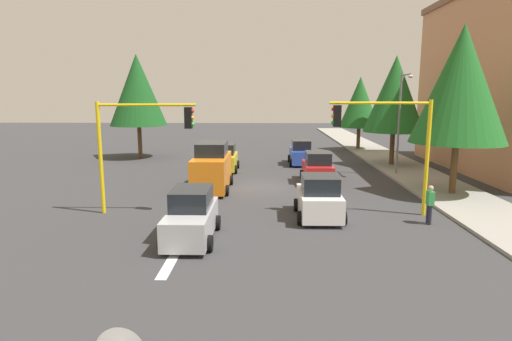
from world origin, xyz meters
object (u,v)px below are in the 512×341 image
object	(u,v)px
traffic_signal_near_left	(387,134)
car_blue	(301,153)
tree_opposite_side	(137,90)
car_red	(317,169)
pedestrian_crossing	(430,204)
traffic_signal_near_right	(140,135)
car_yellow	(224,159)
tree_roadside_mid	(395,94)
delivery_van_orange	(212,168)
car_silver	(192,217)
car_white	(319,199)
street_lamp_curbside	(401,113)
tree_roadside_near	(461,85)
tree_roadside_far	(360,102)

from	to	relation	value
traffic_signal_near_left	car_blue	bearing A→B (deg)	-169.62
tree_opposite_side	car_red	xyz separation A→B (m)	(10.56, 14.44, -5.02)
car_red	pedestrian_crossing	distance (m)	9.63
traffic_signal_near_right	car_blue	world-z (taller)	traffic_signal_near_right
car_blue	car_yellow	xyz separation A→B (m)	(3.08, -5.88, 0.00)
car_yellow	tree_roadside_mid	bearing A→B (deg)	100.61
delivery_van_orange	car_silver	world-z (taller)	delivery_van_orange
delivery_van_orange	car_white	size ratio (longest dim) A/B	1.33
street_lamp_curbside	tree_opposite_side	distance (m)	21.93
traffic_signal_near_right	tree_roadside_near	xyz separation A→B (m)	(-4.00, 16.12, 2.34)
traffic_signal_near_right	car_silver	distance (m)	5.46
traffic_signal_near_left	car_red	world-z (taller)	traffic_signal_near_left
delivery_van_orange	car_yellow	xyz separation A→B (m)	(-6.43, 0.07, -0.39)
traffic_signal_near_left	tree_roadside_mid	size ratio (longest dim) A/B	0.63
car_white	car_yellow	world-z (taller)	same
car_silver	car_yellow	xyz separation A→B (m)	(-15.22, -0.25, -0.00)
tree_roadside_far	car_yellow	xyz separation A→B (m)	(12.42, -12.43, -3.89)
traffic_signal_near_right	car_red	size ratio (longest dim) A/B	1.41
tree_roadside_mid	pedestrian_crossing	size ratio (longest dim) A/B	4.98
tree_opposite_side	tree_roadside_near	world-z (taller)	tree_roadside_near
delivery_van_orange	car_red	xyz separation A→B (m)	(-2.29, 6.44, -0.39)
car_blue	car_silver	distance (m)	19.14
tree_roadside_mid	car_white	world-z (taller)	tree_roadside_mid
traffic_signal_near_right	tree_roadside_far	bearing A→B (deg)	147.79
tree_roadside_far	car_blue	world-z (taller)	tree_roadside_far
street_lamp_curbside	car_white	world-z (taller)	street_lamp_curbside
tree_roadside_far	traffic_signal_near_left	bearing A→B (deg)	-9.14
car_blue	car_yellow	world-z (taller)	same
tree_roadside_near	car_yellow	distance (m)	16.25
traffic_signal_near_right	delivery_van_orange	bearing A→B (deg)	152.99
street_lamp_curbside	car_yellow	bearing A→B (deg)	-99.22
car_yellow	car_silver	bearing A→B (deg)	0.92
car_red	pedestrian_crossing	size ratio (longest dim) A/B	2.18
tree_roadside_near	pedestrian_crossing	distance (m)	8.16
car_yellow	car_red	world-z (taller)	same
car_red	car_white	bearing A→B (deg)	-6.17
tree_roadside_near	car_red	xyz separation A→B (m)	(-3.44, -7.06, -5.15)
traffic_signal_near_left	car_white	world-z (taller)	traffic_signal_near_left
traffic_signal_near_left	street_lamp_curbside	world-z (taller)	street_lamp_curbside
tree_roadside_near	car_yellow	size ratio (longest dim) A/B	2.52
street_lamp_curbside	car_red	xyz separation A→B (m)	(2.17, -5.76, -3.45)
street_lamp_curbside	tree_opposite_side	size ratio (longest dim) A/B	0.78
tree_roadside_mid	car_red	size ratio (longest dim) A/B	2.29
traffic_signal_near_right	tree_opposite_side	world-z (taller)	tree_opposite_side
tree_roadside_mid	car_red	xyz separation A→B (m)	(6.56, -6.56, -4.67)
car_silver	traffic_signal_near_left	bearing A→B (deg)	113.63
street_lamp_curbside	pedestrian_crossing	xyz separation A→B (m)	(11.03, -1.98, -3.44)
traffic_signal_near_right	car_silver	bearing A→B (deg)	38.96
tree_roadside_mid	car_blue	size ratio (longest dim) A/B	2.19
traffic_signal_near_right	tree_roadside_mid	size ratio (longest dim) A/B	0.62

